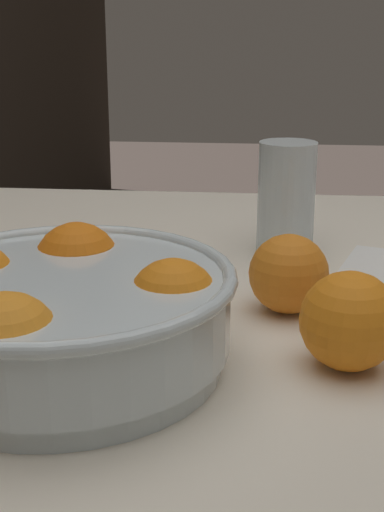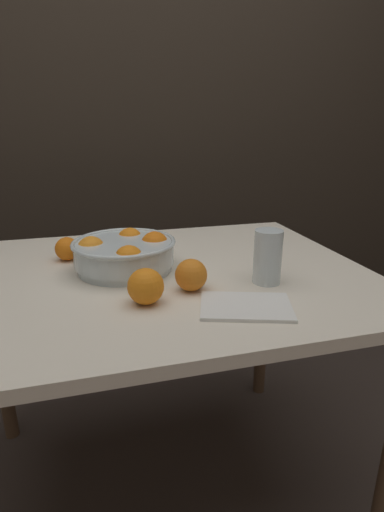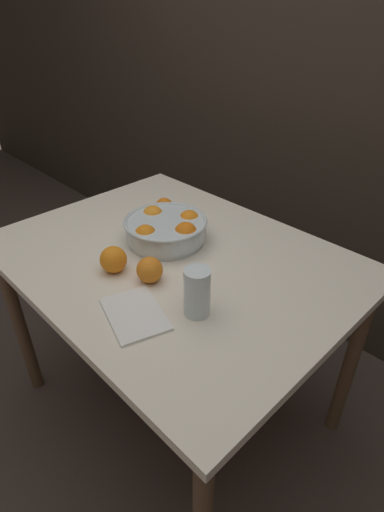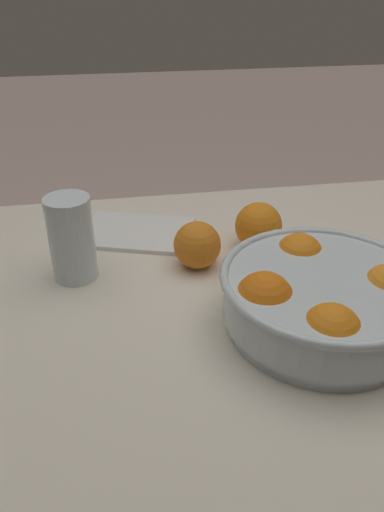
# 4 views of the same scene
# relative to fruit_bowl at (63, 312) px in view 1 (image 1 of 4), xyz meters

# --- Properties ---
(dining_table) EXTENTS (1.17, 0.89, 0.77)m
(dining_table) POSITION_rel_fruit_bowl_xyz_m (0.08, -0.04, -0.14)
(dining_table) COLOR beige
(dining_table) RESTS_ON ground_plane
(fruit_bowl) EXTENTS (0.29, 0.29, 0.10)m
(fruit_bowl) POSITION_rel_fruit_bowl_xyz_m (0.00, 0.00, 0.00)
(fruit_bowl) COLOR silver
(fruit_bowl) RESTS_ON dining_table
(juice_glass) EXTENTS (0.07, 0.07, 0.14)m
(juice_glass) POSITION_rel_fruit_bowl_xyz_m (0.34, -0.19, 0.01)
(juice_glass) COLOR #F4A314
(juice_glass) RESTS_ON dining_table
(orange_loose_front) EXTENTS (0.08, 0.08, 0.08)m
(orange_loose_front) POSITION_rel_fruit_bowl_xyz_m (0.02, -0.24, -0.01)
(orange_loose_front) COLOR orange
(orange_loose_front) RESTS_ON dining_table
(orange_loose_aside) EXTENTS (0.08, 0.08, 0.08)m
(orange_loose_aside) POSITION_rel_fruit_bowl_xyz_m (0.14, -0.19, -0.01)
(orange_loose_aside) COLOR orange
(orange_loose_aside) RESTS_ON dining_table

